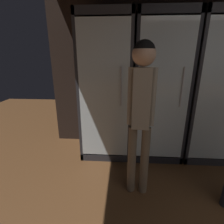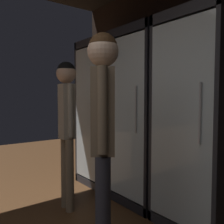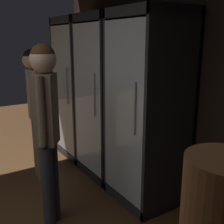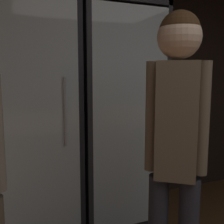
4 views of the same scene
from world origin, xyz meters
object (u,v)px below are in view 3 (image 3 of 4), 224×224
Objects in this scene: cooler_left at (113,99)px; cooler_center at (151,111)px; shopper_far at (47,119)px; cooler_far_left at (86,90)px; shopper_near at (34,98)px.

cooler_left is 1.00× the size of cooler_center.
cooler_center is 1.19× the size of shopper_far.
shopper_far is at bearing -95.09° from cooler_center.
cooler_far_left is 1.19× the size of shopper_far.
cooler_center is (1.52, -0.00, 0.01)m from cooler_far_left.
shopper_near is at bearing 168.30° from shopper_far.
cooler_center is 1.13m from shopper_far.
cooler_left is 1.25× the size of shopper_near.
shopper_far is at bearing -59.54° from cooler_left.
cooler_left is 0.76m from cooler_center.
cooler_left is 1.31m from shopper_far.
shopper_near is (0.43, -0.92, 0.07)m from cooler_far_left.
cooler_far_left is at bearing 115.11° from shopper_near.
shopper_near is at bearing -139.90° from cooler_center.
shopper_far reaches higher than shopper_near.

